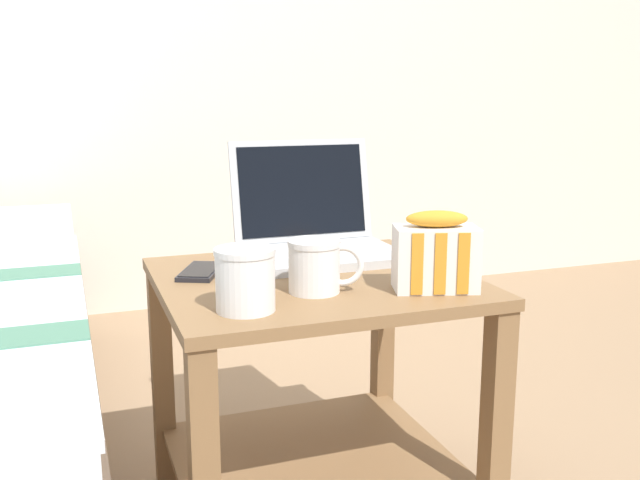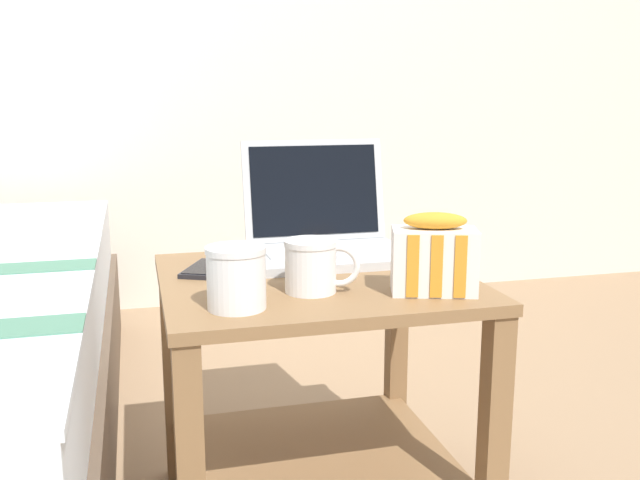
{
  "view_description": "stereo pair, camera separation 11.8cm",
  "coord_description": "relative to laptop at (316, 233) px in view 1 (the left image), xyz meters",
  "views": [
    {
      "loc": [
        -0.44,
        -1.26,
        0.87
      ],
      "look_at": [
        0.0,
        -0.04,
        0.6
      ],
      "focal_mm": 40.0,
      "sensor_mm": 36.0,
      "label": 1
    },
    {
      "loc": [
        -0.33,
        -1.29,
        0.87
      ],
      "look_at": [
        0.0,
        -0.04,
        0.6
      ],
      "focal_mm": 40.0,
      "sensor_mm": 36.0,
      "label": 2
    }
  ],
  "objects": [
    {
      "name": "laptop",
      "position": [
        0.0,
        0.0,
        0.0
      ],
      "size": [
        0.33,
        0.29,
        0.24
      ],
      "color": "#B7BABC",
      "rests_on": "bedside_table"
    },
    {
      "name": "snack_bag",
      "position": [
        0.11,
        -0.33,
        0.02
      ],
      "size": [
        0.16,
        0.12,
        0.14
      ],
      "color": "white",
      "rests_on": "bedside_table"
    },
    {
      "name": "mug_front_left",
      "position": [
        -0.24,
        -0.33,
        0.01
      ],
      "size": [
        0.1,
        0.14,
        0.1
      ],
      "color": "white",
      "rests_on": "bedside_table"
    },
    {
      "name": "cell_phone",
      "position": [
        -0.27,
        -0.07,
        -0.04
      ],
      "size": [
        0.12,
        0.15,
        0.01
      ],
      "color": "black",
      "rests_on": "bedside_table"
    },
    {
      "name": "mug_front_right",
      "position": [
        -0.1,
        -0.27,
        0.0
      ],
      "size": [
        0.13,
        0.09,
        0.09
      ],
      "color": "white",
      "rests_on": "bedside_table"
    },
    {
      "name": "bedside_table",
      "position": [
        -0.07,
        -0.17,
        -0.24
      ],
      "size": [
        0.59,
        0.54,
        0.52
      ],
      "color": "olive",
      "rests_on": "ground_plane"
    }
  ]
}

